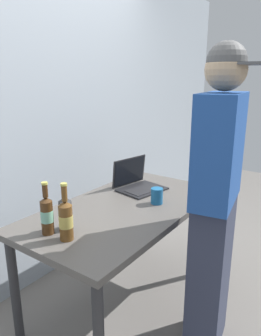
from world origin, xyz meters
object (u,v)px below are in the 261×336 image
(person_figure, at_px, (215,207))
(coffee_mug, at_px, (157,196))
(laptop, at_px, (137,183))
(beer_bottle_amber, at_px, (66,219))
(beer_bottle_dark, at_px, (65,212))
(beer_bottle_brown, at_px, (47,214))

(person_figure, xyz_separation_m, coffee_mug, (0.17, 0.47, -0.09))
(laptop, height_order, beer_bottle_amber, beer_bottle_amber)
(beer_bottle_amber, relative_size, beer_bottle_dark, 1.17)
(beer_bottle_brown, bearing_deg, coffee_mug, -20.14)
(beer_bottle_dark, bearing_deg, coffee_mug, -19.64)
(laptop, bearing_deg, beer_bottle_brown, -179.33)
(laptop, xyz_separation_m, beer_bottle_amber, (-0.88, -0.14, 0.07))
(beer_bottle_dark, relative_size, person_figure, 0.15)
(beer_bottle_amber, distance_m, beer_bottle_dark, 0.12)
(beer_bottle_brown, bearing_deg, beer_bottle_amber, -84.31)
(coffee_mug, bearing_deg, beer_bottle_amber, 169.43)
(beer_bottle_brown, xyz_separation_m, coffee_mug, (0.72, -0.27, -0.06))
(beer_bottle_brown, xyz_separation_m, person_figure, (0.55, -0.73, 0.03))
(laptop, distance_m, beer_bottle_brown, 0.89)
(beer_bottle_brown, distance_m, person_figure, 0.92)
(beer_bottle_brown, height_order, coffee_mug, beer_bottle_brown)
(person_figure, bearing_deg, beer_bottle_brown, 126.90)
(coffee_mug, bearing_deg, laptop, 58.60)
(beer_bottle_brown, bearing_deg, person_figure, -53.10)
(beer_bottle_dark, xyz_separation_m, person_figure, (0.45, -0.69, 0.04))
(laptop, distance_m, beer_bottle_amber, 0.89)
(laptop, bearing_deg, person_figure, -114.67)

